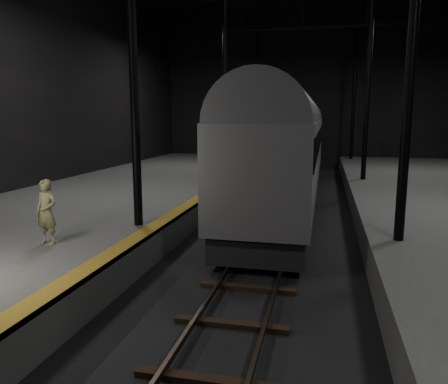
% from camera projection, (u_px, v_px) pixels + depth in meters
% --- Properties ---
extents(ground, '(44.00, 44.00, 0.00)m').
position_uv_depth(ground, '(275.00, 231.00, 16.72)').
color(ground, black).
rests_on(ground, ground).
extents(platform_left, '(9.00, 43.80, 1.00)m').
position_uv_depth(platform_left, '(97.00, 209.00, 18.31)').
color(platform_left, '#4D4D4B').
rests_on(platform_left, ground).
extents(tactile_strip, '(0.50, 43.80, 0.01)m').
position_uv_depth(tactile_strip, '(193.00, 201.00, 17.28)').
color(tactile_strip, olive).
rests_on(tactile_strip, platform_left).
extents(track, '(2.40, 43.00, 0.24)m').
position_uv_depth(track, '(275.00, 229.00, 16.71)').
color(track, '#3F3328').
rests_on(track, ground).
extents(train, '(3.06, 20.43, 5.46)m').
position_uv_depth(train, '(288.00, 143.00, 20.91)').
color(train, '#ACAEB4').
rests_on(train, ground).
extents(woman, '(0.68, 0.50, 1.72)m').
position_uv_depth(woman, '(47.00, 212.00, 11.34)').
color(woman, '#8E8457').
rests_on(woman, platform_left).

